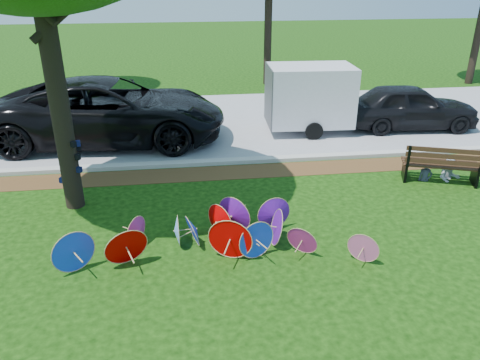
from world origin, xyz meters
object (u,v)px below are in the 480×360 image
Objects in this scene: black_van at (110,111)px; person_right at (452,158)px; parasol_pile at (215,233)px; cargo_trailer at (310,95)px; person_left at (427,163)px; dark_pickup at (410,107)px; park_bench at (441,163)px.

black_van reaches higher than person_right.
cargo_trailer is at bearing 61.70° from parasol_pile.
person_left reaches higher than parasol_pile.
parasol_pile is 10.42m from dark_pickup.
dark_pickup is 3.71m from cargo_trailer.
dark_pickup is at bearing 0.84° from cargo_trailer.
person_right reaches higher than person_left.
black_van reaches higher than dark_pickup.
black_van reaches higher than person_left.
black_van is at bearing 94.15° from dark_pickup.
person_left is (-0.35, 0.05, -0.01)m from park_bench.
person_right is at bearing 21.96° from parasol_pile.
parasol_pile is 6.86m from park_bench.
parasol_pile is 0.84× the size of black_van.
person_left is 0.83× the size of person_right.
dark_pickup is at bearing 93.47° from park_bench.
black_van is 1.60× the size of dark_pickup.
person_left is at bearing 24.25° from parasol_pile.
black_van is at bearing -175.76° from cargo_trailer.
person_left is at bearing 164.12° from dark_pickup.
cargo_trailer reaches higher than dark_pickup.
dark_pickup is (10.44, 0.05, -0.24)m from black_van.
cargo_trailer reaches higher than person_right.
dark_pickup reaches higher than person_right.
park_bench is at bearing -59.52° from cargo_trailer.
person_right is (2.77, -4.57, -0.68)m from cargo_trailer.
person_right is (0.35, 0.05, 0.10)m from park_bench.
cargo_trailer is 2.29× the size of person_right.
dark_pickup reaches higher than park_bench.
cargo_trailer is (6.77, 0.17, 0.26)m from black_van.
person_right is (0.70, 0.00, 0.10)m from person_left.
black_van is 10.45m from dark_pickup.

